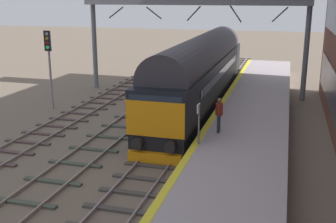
# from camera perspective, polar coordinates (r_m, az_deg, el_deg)

# --- Properties ---
(ground_plane) EXTENTS (140.00, 140.00, 0.00)m
(ground_plane) POSITION_cam_1_polar(r_m,az_deg,el_deg) (22.09, 1.05, -3.58)
(ground_plane) COLOR #6B5C4C
(ground_plane) RESTS_ON ground
(track_main) EXTENTS (2.50, 60.00, 0.15)m
(track_main) POSITION_cam_1_polar(r_m,az_deg,el_deg) (22.07, 1.05, -3.45)
(track_main) COLOR gray
(track_main) RESTS_ON ground
(track_adjacent_west) EXTENTS (2.50, 60.00, 0.15)m
(track_adjacent_west) POSITION_cam_1_polar(r_m,az_deg,el_deg) (23.10, -6.98, -2.69)
(track_adjacent_west) COLOR gray
(track_adjacent_west) RESTS_ON ground
(track_adjacent_far_west) EXTENTS (2.50, 60.00, 0.15)m
(track_adjacent_far_west) POSITION_cam_1_polar(r_m,az_deg,el_deg) (24.68, -14.76, -1.92)
(track_adjacent_far_west) COLOR gray
(track_adjacent_far_west) RESTS_ON ground
(station_platform) EXTENTS (4.00, 44.00, 1.01)m
(station_platform) POSITION_cam_1_polar(r_m,az_deg,el_deg) (21.36, 10.45, -3.11)
(station_platform) COLOR #A89C9F
(station_platform) RESTS_ON ground
(diesel_locomotive) EXTENTS (2.74, 20.21, 4.68)m
(diesel_locomotive) POSITION_cam_1_polar(r_m,az_deg,el_deg) (27.49, 4.46, 5.52)
(diesel_locomotive) COLOR black
(diesel_locomotive) RESTS_ON ground
(signal_post_mid) EXTENTS (0.44, 0.22, 5.04)m
(signal_post_mid) POSITION_cam_1_polar(r_m,az_deg,el_deg) (28.14, -15.69, 6.84)
(signal_post_mid) COLOR gray
(signal_post_mid) RESTS_ON ground
(platform_number_sign) EXTENTS (0.10, 0.44, 1.76)m
(platform_number_sign) POSITION_cam_1_polar(r_m,az_deg,el_deg) (17.94, 4.14, -0.81)
(platform_number_sign) COLOR slate
(platform_number_sign) RESTS_ON station_platform
(waiting_passenger) EXTENTS (0.34, 0.51, 1.64)m
(waiting_passenger) POSITION_cam_1_polar(r_m,az_deg,el_deg) (19.62, 6.87, -0.07)
(waiting_passenger) COLOR #24353C
(waiting_passenger) RESTS_ON station_platform
(overhead_footbridge) EXTENTS (16.25, 2.00, 6.99)m
(overhead_footbridge) POSITION_cam_1_polar(r_m,az_deg,el_deg) (31.36, 3.50, 13.96)
(overhead_footbridge) COLOR slate
(overhead_footbridge) RESTS_ON ground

